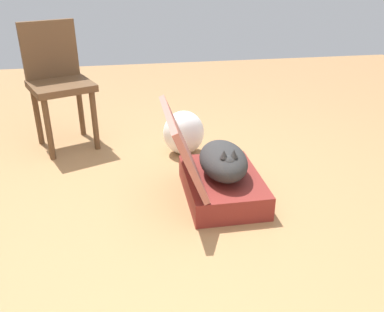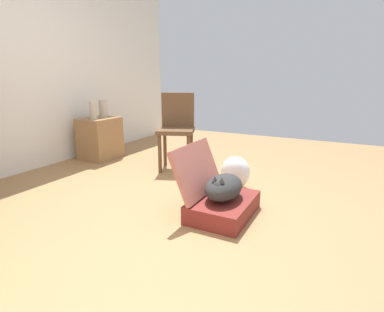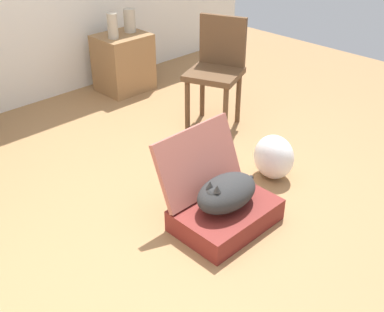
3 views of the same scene
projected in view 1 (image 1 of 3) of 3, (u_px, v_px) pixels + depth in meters
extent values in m
plane|color=#9E7247|center=(162.00, 218.00, 2.35)|extent=(7.68, 7.68, 0.00)
cube|color=maroon|center=(222.00, 186.00, 2.53)|extent=(0.64, 0.45, 0.15)
cube|color=#B26356|center=(183.00, 146.00, 2.37)|extent=(0.64, 0.20, 0.43)
ellipsoid|color=#2D2D2D|center=(223.00, 161.00, 2.46)|extent=(0.44, 0.28, 0.20)
sphere|color=#2D2D2D|center=(228.00, 164.00, 2.33)|extent=(0.11, 0.11, 0.11)
cone|color=#2D2D2D|center=(234.00, 153.00, 2.31)|extent=(0.05, 0.05, 0.05)
cone|color=#2D2D2D|center=(224.00, 154.00, 2.30)|extent=(0.05, 0.05, 0.05)
cylinder|color=#2D2D2D|center=(209.00, 156.00, 2.65)|extent=(0.20, 0.03, 0.07)
ellipsoid|color=white|center=(184.00, 133.00, 3.06)|extent=(0.26, 0.31, 0.33)
cylinder|color=brown|center=(49.00, 130.00, 2.94)|extent=(0.04, 0.04, 0.46)
cylinder|color=brown|center=(95.00, 121.00, 3.11)|extent=(0.04, 0.04, 0.46)
cylinder|color=brown|center=(37.00, 116.00, 3.20)|extent=(0.04, 0.04, 0.46)
cylinder|color=brown|center=(80.00, 108.00, 3.36)|extent=(0.04, 0.04, 0.46)
cube|color=brown|center=(61.00, 86.00, 3.04)|extent=(0.55, 0.56, 0.05)
cube|color=brown|center=(49.00, 49.00, 3.08)|extent=(0.19, 0.39, 0.42)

